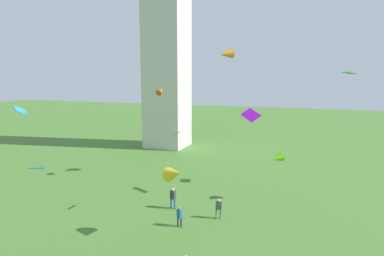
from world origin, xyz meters
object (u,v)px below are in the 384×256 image
kite_flying_1 (20,110)px  kite_flying_3 (161,90)px  kite_flying_4 (177,133)px  person_0 (219,208)px  kite_flying_8 (251,115)px  person_2 (180,215)px  kite_flying_5 (277,158)px  kite_flying_0 (174,174)px  kite_flying_2 (37,168)px  person_4 (173,197)px  kite_flying_6 (226,54)px  kite_flying_7 (349,73)px

kite_flying_1 → kite_flying_3: kite_flying_3 is taller
kite_flying_4 → kite_flying_1: bearing=86.1°
person_0 → kite_flying_8: 9.07m
person_2 → kite_flying_5: 10.35m
kite_flying_8 → person_0: bearing=-65.0°
person_0 → kite_flying_3: size_ratio=1.27×
person_2 → kite_flying_0: bearing=-52.3°
person_0 → person_2: person_0 is taller
kite_flying_2 → kite_flying_8: (15.53, 10.04, 3.85)m
person_4 → kite_flying_8: kite_flying_8 is taller
person_0 → kite_flying_0: 6.32m
kite_flying_3 → kite_flying_6: (6.40, 2.67, 3.83)m
kite_flying_4 → kite_flying_7: kite_flying_7 is taller
person_4 → kite_flying_2: (-9.83, -5.02, 2.98)m
kite_flying_6 → kite_flying_7: bearing=47.7°
person_2 → kite_flying_0: 4.56m
kite_flying_0 → kite_flying_5: bearing=0.1°
kite_flying_4 → kite_flying_8: kite_flying_8 is taller
person_4 → kite_flying_0: kite_flying_0 is taller
kite_flying_2 → kite_flying_3: size_ratio=1.07×
person_2 → kite_flying_8: bearing=88.6°
person_0 → person_2: 3.41m
kite_flying_2 → kite_flying_4: 11.74m
kite_flying_1 → kite_flying_4: size_ratio=1.93×
kite_flying_0 → kite_flying_8: size_ratio=0.99×
person_4 → kite_flying_0: (2.35, -5.21, 3.81)m
kite_flying_3 → kite_flying_5: bearing=175.3°
person_0 → kite_flying_2: (-14.11, -4.37, 3.10)m
kite_flying_4 → kite_flying_6: size_ratio=0.48×
person_4 → kite_flying_4: 6.06m
kite_flying_5 → kite_flying_8: bearing=-148.9°
person_0 → kite_flying_0: bearing=40.6°
person_0 → person_4: 4.32m
kite_flying_1 → kite_flying_0: bearing=21.9°
person_0 → kite_flying_7: 18.22m
person_4 → kite_flying_5: kite_flying_5 is taller
kite_flying_2 → kite_flying_6: size_ratio=0.72×
person_4 → kite_flying_7: (14.15, 10.24, 10.66)m
person_0 → kite_flying_7: bearing=-158.9°
kite_flying_0 → kite_flying_1: kite_flying_1 is taller
kite_flying_2 → person_4: bearing=163.9°
person_2 → kite_flying_3: (-6.16, 10.05, 9.01)m
kite_flying_0 → kite_flying_2: bearing=120.5°
kite_flying_4 → kite_flying_5: kite_flying_4 is taller
kite_flying_0 → kite_flying_7: bearing=-6.0°
kite_flying_3 → kite_flying_5: kite_flying_3 is taller
kite_flying_0 → kite_flying_4: (-1.46, 4.02, 2.06)m
person_4 → kite_flying_8: (5.70, 5.02, 6.83)m
kite_flying_1 → kite_flying_8: (21.84, 5.40, -0.19)m
person_2 → kite_flying_4: bearing=141.5°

